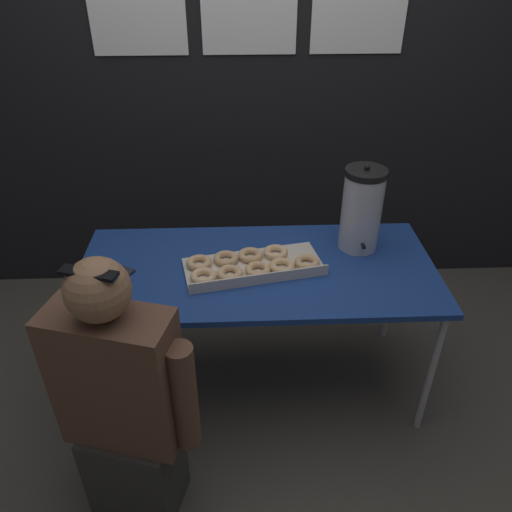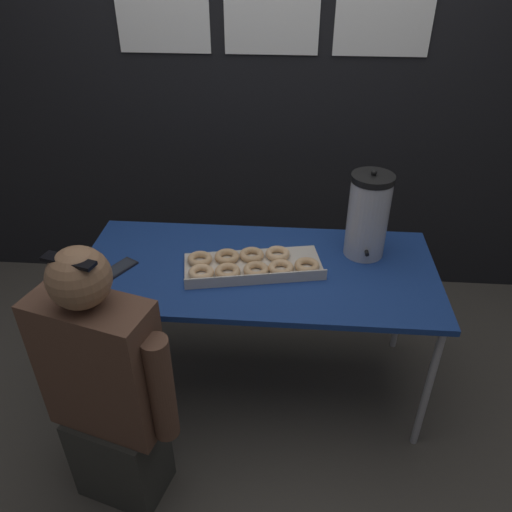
{
  "view_description": "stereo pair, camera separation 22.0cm",
  "coord_description": "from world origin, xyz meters",
  "px_view_note": "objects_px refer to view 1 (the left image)",
  "views": [
    {
      "loc": [
        -0.08,
        -1.84,
        1.99
      ],
      "look_at": [
        -0.01,
        0.0,
        0.78
      ],
      "focal_mm": 35.0,
      "sensor_mm": 36.0,
      "label": 1
    },
    {
      "loc": [
        0.14,
        -1.83,
        1.99
      ],
      "look_at": [
        -0.01,
        0.0,
        0.78
      ],
      "focal_mm": 35.0,
      "sensor_mm": 36.0,
      "label": 2
    }
  ],
  "objects_px": {
    "donut_box": "(251,265)",
    "cell_phone": "(117,278)",
    "person_seated": "(123,407)",
    "coffee_urn": "(362,209)"
  },
  "relations": [
    {
      "from": "coffee_urn",
      "to": "person_seated",
      "type": "xyz_separation_m",
      "value": [
        -0.99,
        -0.78,
        -0.36
      ]
    },
    {
      "from": "cell_phone",
      "to": "person_seated",
      "type": "height_order",
      "value": "person_seated"
    },
    {
      "from": "person_seated",
      "to": "cell_phone",
      "type": "bearing_deg",
      "value": -63.96
    },
    {
      "from": "coffee_urn",
      "to": "person_seated",
      "type": "relative_size",
      "value": 0.35
    },
    {
      "from": "donut_box",
      "to": "person_seated",
      "type": "xyz_separation_m",
      "value": [
        -0.48,
        -0.61,
        -0.18
      ]
    },
    {
      "from": "coffee_urn",
      "to": "donut_box",
      "type": "bearing_deg",
      "value": -161.45
    },
    {
      "from": "person_seated",
      "to": "donut_box",
      "type": "bearing_deg",
      "value": -112.26
    },
    {
      "from": "donut_box",
      "to": "coffee_urn",
      "type": "xyz_separation_m",
      "value": [
        0.51,
        0.17,
        0.18
      ]
    },
    {
      "from": "person_seated",
      "to": "coffee_urn",
      "type": "bearing_deg",
      "value": -125.93
    },
    {
      "from": "donut_box",
      "to": "cell_phone",
      "type": "height_order",
      "value": "donut_box"
    }
  ]
}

